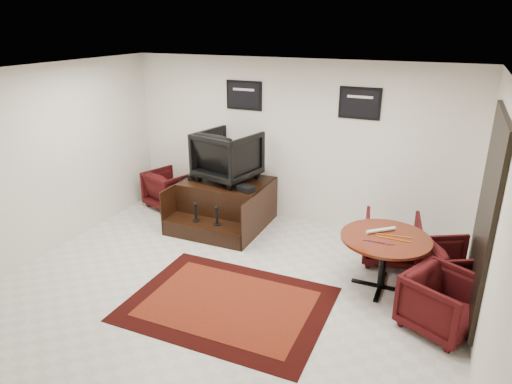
% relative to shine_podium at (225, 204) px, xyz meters
% --- Properties ---
extents(ground, '(6.00, 6.00, 0.00)m').
position_rel_shine_podium_xyz_m(ground, '(0.98, -1.81, -0.35)').
color(ground, silver).
rests_on(ground, ground).
extents(room_shell, '(6.02, 5.02, 2.81)m').
position_rel_shine_podium_xyz_m(room_shell, '(1.38, -1.69, 1.44)').
color(room_shell, white).
rests_on(room_shell, ground).
extents(area_rug, '(2.47, 1.85, 0.01)m').
position_rel_shine_podium_xyz_m(area_rug, '(1.17, -2.20, -0.34)').
color(area_rug, black).
rests_on(area_rug, ground).
extents(shine_podium, '(1.47, 1.52, 0.76)m').
position_rel_shine_podium_xyz_m(shine_podium, '(0.00, 0.00, 0.00)').
color(shine_podium, black).
rests_on(shine_podium, ground).
extents(shine_chair, '(1.10, 1.05, 0.95)m').
position_rel_shine_podium_xyz_m(shine_chair, '(0.00, 0.15, 0.89)').
color(shine_chair, black).
rests_on(shine_chair, shine_podium).
extents(shoes_pair, '(0.29, 0.31, 0.10)m').
position_rel_shine_podium_xyz_m(shoes_pair, '(-0.56, -0.02, 0.46)').
color(shoes_pair, black).
rests_on(shoes_pair, shine_podium).
extents(polish_kit, '(0.31, 0.26, 0.09)m').
position_rel_shine_podium_xyz_m(polish_kit, '(0.52, -0.25, 0.46)').
color(polish_kit, black).
rests_on(polish_kit, shine_podium).
extents(umbrella_black, '(0.32, 0.12, 0.86)m').
position_rel_shine_podium_xyz_m(umbrella_black, '(-0.87, -0.16, 0.08)').
color(umbrella_black, black).
rests_on(umbrella_black, ground).
extents(umbrella_hooked, '(0.31, 0.12, 0.83)m').
position_rel_shine_podium_xyz_m(umbrella_hooked, '(-0.83, -0.03, 0.07)').
color(umbrella_hooked, black).
rests_on(umbrella_hooked, ground).
extents(armchair_side, '(0.96, 0.93, 0.78)m').
position_rel_shine_podium_xyz_m(armchair_side, '(-1.32, 0.26, 0.04)').
color(armchair_side, black).
rests_on(armchair_side, ground).
extents(meeting_table, '(1.15, 1.15, 0.75)m').
position_rel_shine_podium_xyz_m(meeting_table, '(2.87, -1.04, 0.31)').
color(meeting_table, '#4C1B0A').
rests_on(meeting_table, ground).
extents(table_chair_back, '(0.87, 0.83, 0.79)m').
position_rel_shine_podium_xyz_m(table_chair_back, '(2.86, -0.23, 0.05)').
color(table_chair_back, black).
rests_on(table_chair_back, ground).
extents(table_chair_window, '(0.93, 0.95, 0.74)m').
position_rel_shine_podium_xyz_m(table_chair_window, '(3.73, -0.74, 0.02)').
color(table_chair_window, black).
rests_on(table_chair_window, ground).
extents(table_chair_corner, '(0.96, 0.99, 0.77)m').
position_rel_shine_podium_xyz_m(table_chair_corner, '(3.63, -1.66, 0.04)').
color(table_chair_corner, black).
rests_on(table_chair_corner, ground).
extents(paper_roll, '(0.35, 0.31, 0.05)m').
position_rel_shine_podium_xyz_m(paper_roll, '(2.78, -0.91, 0.43)').
color(paper_roll, silver).
rests_on(paper_roll, meeting_table).
extents(table_clutter, '(0.57, 0.32, 0.01)m').
position_rel_shine_podium_xyz_m(table_clutter, '(2.93, -1.07, 0.41)').
color(table_clutter, '#D2630B').
rests_on(table_clutter, meeting_table).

